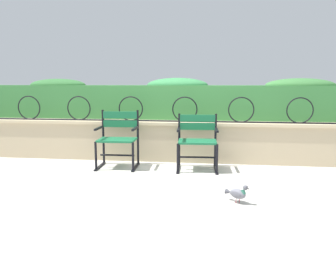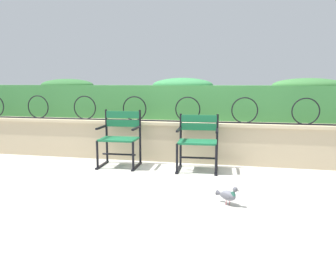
{
  "view_description": "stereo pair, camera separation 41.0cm",
  "coord_description": "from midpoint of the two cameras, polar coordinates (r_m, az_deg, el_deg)",
  "views": [
    {
      "loc": [
        0.64,
        -4.9,
        1.32
      ],
      "look_at": [
        0.0,
        0.06,
        0.55
      ],
      "focal_mm": 36.23,
      "sensor_mm": 36.0,
      "label": 1
    },
    {
      "loc": [
        1.05,
        -4.83,
        1.32
      ],
      "look_at": [
        0.0,
        0.06,
        0.55
      ],
      "focal_mm": 36.23,
      "sensor_mm": 36.0,
      "label": 2
    }
  ],
  "objects": [
    {
      "name": "ground_plane",
      "position": [
        5.11,
        2.18,
        -6.21
      ],
      "size": [
        60.0,
        60.0,
        0.0
      ],
      "primitive_type": "plane",
      "color": "#BCB7AD"
    },
    {
      "name": "stone_wall",
      "position": [
        5.75,
        3.47,
        -1.07
      ],
      "size": [
        8.51,
        0.41,
        0.67
      ],
      "color": "tan",
      "rests_on": "ground"
    },
    {
      "name": "iron_arch_fence",
      "position": [
        5.65,
        1.19,
        4.03
      ],
      "size": [
        7.94,
        0.02,
        0.42
      ],
      "color": "black",
      "rests_on": "stone_wall"
    },
    {
      "name": "hedge_row",
      "position": [
        6.14,
        4.27,
        5.84
      ],
      "size": [
        8.34,
        0.59,
        0.73
      ],
      "color": "#387A3D",
      "rests_on": "stone_wall"
    },
    {
      "name": "park_chair_left",
      "position": [
        5.39,
        -5.91,
        -0.36
      ],
      "size": [
        0.63,
        0.54,
        0.89
      ],
      "color": "#19663D",
      "rests_on": "ground"
    },
    {
      "name": "park_chair_right",
      "position": [
        5.16,
        7.33,
        -0.91
      ],
      "size": [
        0.63,
        0.55,
        0.84
      ],
      "color": "#19663D",
      "rests_on": "ground"
    },
    {
      "name": "pigeon_near_chairs",
      "position": [
        3.82,
        13.12,
        -9.91
      ],
      "size": [
        0.26,
        0.21,
        0.22
      ],
      "color": "slate",
      "rests_on": "ground"
    }
  ]
}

